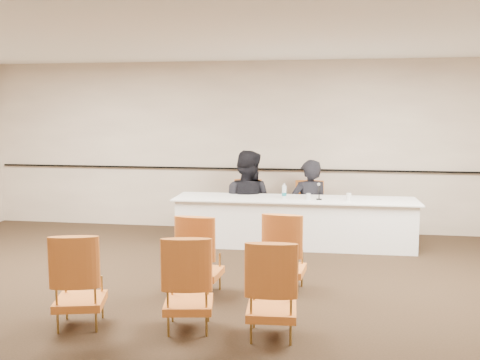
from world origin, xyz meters
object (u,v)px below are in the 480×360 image
(microphone, at_px, (319,192))
(aud_chair_back_mid, at_px, (188,282))
(aud_chair_back_left, at_px, (80,279))
(aud_chair_back_right, at_px, (272,288))
(drinking_glass, at_px, (308,197))
(panelist_second, at_px, (246,208))
(panel_table, at_px, (294,222))
(panelist_main_chair, at_px, (309,210))
(panelist_main, at_px, (309,213))
(aud_chair_front_right, at_px, (285,251))
(coffee_cup, at_px, (349,197))
(aud_chair_front_mid, at_px, (201,254))
(panelist_second_chair, at_px, (246,208))
(water_bottle, at_px, (284,191))

(microphone, xyz_separation_m, aud_chair_back_mid, (-1.21, -3.36, -0.41))
(aud_chair_back_left, bearing_deg, aud_chair_back_right, -12.77)
(drinking_glass, bearing_deg, panelist_second, 148.68)
(aud_chair_back_left, bearing_deg, panel_table, 47.88)
(panel_table, height_order, panelist_main_chair, panelist_main_chair)
(panelist_main_chair, relative_size, drinking_glass, 9.50)
(panel_table, relative_size, panelist_main, 2.11)
(aud_chair_back_mid, bearing_deg, aud_chair_back_right, -13.60)
(panel_table, distance_m, aud_chair_back_mid, 3.55)
(aud_chair_front_right, height_order, aud_chair_back_mid, same)
(panelist_main_chair, distance_m, coffee_cup, 0.98)
(panelist_main_chair, height_order, aud_chair_back_left, same)
(aud_chair_front_right, bearing_deg, drinking_glass, 90.24)
(aud_chair_front_right, distance_m, aud_chair_back_right, 1.35)
(panel_table, xyz_separation_m, aud_chair_front_right, (0.01, -2.16, 0.10))
(drinking_glass, bearing_deg, microphone, -0.14)
(panel_table, xyz_separation_m, aud_chair_front_mid, (-0.95, -2.44, 0.10))
(panelist_second, distance_m, drinking_glass, 1.29)
(microphone, bearing_deg, panelist_second_chair, 147.75)
(aud_chair_front_mid, xyz_separation_m, aud_chair_front_right, (0.96, 0.28, 0.00))
(aud_chair_back_mid, bearing_deg, water_bottle, 69.10)
(aud_chair_back_mid, bearing_deg, coffee_cup, 53.69)
(drinking_glass, relative_size, aud_chair_front_right, 0.11)
(drinking_glass, bearing_deg, aud_chair_back_left, -121.67)
(panel_table, bearing_deg, panelist_second_chair, 146.11)
(panelist_main_chair, xyz_separation_m, panelist_second_chair, (-1.06, -0.01, 0.00))
(microphone, bearing_deg, panelist_main_chair, 99.75)
(water_bottle, distance_m, aud_chair_front_right, 2.17)
(panel_table, xyz_separation_m, water_bottle, (-0.16, -0.03, 0.50))
(panelist_main, height_order, aud_chair_back_right, panelist_main)
(coffee_cup, bearing_deg, microphone, 177.39)
(panelist_main, distance_m, water_bottle, 0.84)
(panelist_second, bearing_deg, drinking_glass, 162.45)
(panelist_main, relative_size, aud_chair_back_right, 1.89)
(water_bottle, xyz_separation_m, aud_chair_back_left, (-1.74, -3.51, -0.40))
(panelist_main_chair, xyz_separation_m, water_bottle, (-0.38, -0.59, 0.40))
(panelist_main, relative_size, microphone, 7.06)
(aud_chair_back_mid, relative_size, aud_chair_back_right, 1.00)
(panelist_main, distance_m, aud_chair_back_right, 4.08)
(panelist_main, xyz_separation_m, drinking_glass, (0.00, -0.66, 0.38))
(panel_table, height_order, aud_chair_front_mid, aud_chair_front_mid)
(panelist_main_chair, relative_size, microphone, 3.73)
(aud_chair_front_mid, relative_size, aud_chair_back_right, 1.00)
(water_bottle, height_order, aud_chair_back_mid, water_bottle)
(panelist_main_chair, distance_m, aud_chair_back_left, 4.62)
(microphone, xyz_separation_m, aud_chair_front_right, (-0.37, -2.06, -0.41))
(panelist_second, relative_size, microphone, 7.70)
(panelist_main, distance_m, aud_chair_front_right, 2.73)
(drinking_glass, relative_size, aud_chair_back_right, 0.11)
(aud_chair_back_right, bearing_deg, panelist_main_chair, 83.50)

